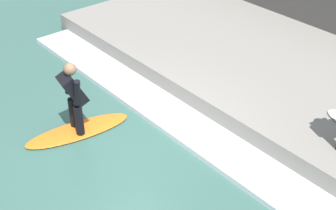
# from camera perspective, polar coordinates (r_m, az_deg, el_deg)

# --- Properties ---
(ground_plane) EXTENTS (28.00, 28.00, 0.00)m
(ground_plane) POSITION_cam_1_polar(r_m,az_deg,el_deg) (8.16, -4.98, -6.43)
(ground_plane) COLOR #386056
(concrete_ledge) EXTENTS (4.40, 10.78, 0.44)m
(concrete_ledge) POSITION_cam_1_polar(r_m,az_deg,el_deg) (10.40, 13.05, 3.87)
(concrete_ledge) COLOR gray
(concrete_ledge) RESTS_ON ground_plane
(wave_foam_crest) EXTENTS (0.88, 10.24, 0.11)m
(wave_foam_crest) POSITION_cam_1_polar(r_m,az_deg,el_deg) (8.80, 2.16, -2.49)
(wave_foam_crest) COLOR silver
(wave_foam_crest) RESTS_ON ground_plane
(surfboard_riding) EXTENTS (2.07, 0.93, 0.06)m
(surfboard_riding) POSITION_cam_1_polar(r_m,az_deg,el_deg) (8.86, -10.90, -3.06)
(surfboard_riding) COLOR orange
(surfboard_riding) RESTS_ON ground_plane
(surfer_riding) EXTENTS (0.53, 0.65, 1.39)m
(surfer_riding) POSITION_cam_1_polar(r_m,az_deg,el_deg) (8.42, -11.47, 1.29)
(surfer_riding) COLOR black
(surfer_riding) RESTS_ON surfboard_riding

